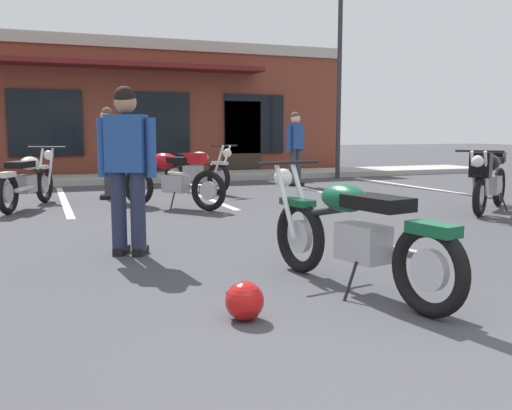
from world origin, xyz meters
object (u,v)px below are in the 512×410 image
(motorcycle_foreground_classic, at_px, (354,232))
(parking_lot_lamp_post, at_px, (342,49))
(motorcycle_black_cruiser, at_px, (28,180))
(person_in_shorts_foreground, at_px, (127,161))
(helmet_on_pavement, at_px, (244,301))
(motorcycle_red_sportbike, at_px, (166,175))
(person_by_back_row, at_px, (108,147))
(motorcycle_green_cafe_racer, at_px, (196,169))
(motorcycle_blue_standard, at_px, (489,178))
(person_in_black_shirt, at_px, (295,144))

(motorcycle_foreground_classic, xyz_separation_m, parking_lot_lamp_post, (5.17, 9.39, 2.88))
(motorcycle_black_cruiser, bearing_deg, motorcycle_foreground_classic, -68.31)
(motorcycle_foreground_classic, height_order, person_in_shorts_foreground, person_in_shorts_foreground)
(helmet_on_pavement, bearing_deg, motorcycle_foreground_classic, 18.77)
(motorcycle_red_sportbike, distance_m, person_by_back_row, 1.78)
(motorcycle_foreground_classic, height_order, parking_lot_lamp_post, parking_lot_lamp_post)
(person_by_back_row, height_order, helmet_on_pavement, person_by_back_row)
(person_in_shorts_foreground, bearing_deg, motorcycle_green_cafe_racer, 68.60)
(person_by_back_row, relative_size, helmet_on_pavement, 6.44)
(person_in_shorts_foreground, bearing_deg, motorcycle_foreground_classic, -53.08)
(motorcycle_blue_standard, xyz_separation_m, motorcycle_green_cafe_racer, (-3.44, 4.51, -0.07))
(parking_lot_lamp_post, bearing_deg, person_in_shorts_foreground, -131.48)
(person_by_back_row, bearing_deg, motorcycle_black_cruiser, -149.24)
(motorcycle_red_sportbike, relative_size, helmet_on_pavement, 6.78)
(motorcycle_black_cruiser, relative_size, helmet_on_pavement, 7.72)
(motorcycle_red_sportbike, xyz_separation_m, helmet_on_pavement, (-0.71, -5.71, -0.40))
(motorcycle_blue_standard, distance_m, person_by_back_row, 6.55)
(person_in_black_shirt, bearing_deg, motorcycle_blue_standard, -78.37)
(motorcycle_foreground_classic, bearing_deg, person_in_black_shirt, 68.04)
(motorcycle_foreground_classic, height_order, motorcycle_red_sportbike, same)
(person_in_black_shirt, bearing_deg, motorcycle_black_cruiser, -161.82)
(helmet_on_pavement, bearing_deg, motorcycle_blue_standard, 33.05)
(person_by_back_row, xyz_separation_m, helmet_on_pavement, (0.03, -7.27, -0.82))
(motorcycle_red_sportbike, bearing_deg, person_in_black_shirt, 36.42)
(person_in_black_shirt, bearing_deg, helmet_on_pavement, -117.03)
(motorcycle_green_cafe_racer, bearing_deg, motorcycle_red_sportbike, -116.32)
(motorcycle_foreground_classic, distance_m, parking_lot_lamp_post, 11.10)
(person_in_shorts_foreground, height_order, helmet_on_pavement, person_in_shorts_foreground)
(motorcycle_red_sportbike, height_order, motorcycle_green_cafe_racer, same)
(motorcycle_red_sportbike, bearing_deg, motorcycle_black_cruiser, 160.38)
(motorcycle_red_sportbike, bearing_deg, motorcycle_blue_standard, -26.80)
(motorcycle_green_cafe_racer, bearing_deg, motorcycle_foreground_classic, -95.86)
(motorcycle_black_cruiser, xyz_separation_m, person_in_shorts_foreground, (0.99, -4.19, 0.49))
(motorcycle_blue_standard, xyz_separation_m, person_in_shorts_foreground, (-5.66, -1.15, 0.42))
(person_in_black_shirt, distance_m, person_by_back_row, 4.39)
(person_in_shorts_foreground, xyz_separation_m, helmet_on_pavement, (0.41, -2.27, -0.82))
(motorcycle_foreground_classic, relative_size, motorcycle_black_cruiser, 1.04)
(motorcycle_green_cafe_racer, relative_size, parking_lot_lamp_post, 0.38)
(motorcycle_foreground_classic, distance_m, motorcycle_black_cruiser, 6.57)
(motorcycle_red_sportbike, xyz_separation_m, person_by_back_row, (-0.74, 1.57, 0.42))
(motorcycle_green_cafe_racer, relative_size, person_in_shorts_foreground, 1.18)
(parking_lot_lamp_post, bearing_deg, person_by_back_row, -158.39)
(helmet_on_pavement, bearing_deg, motorcycle_red_sportbike, 82.90)
(motorcycle_foreground_classic, relative_size, motorcycle_blue_standard, 1.15)
(parking_lot_lamp_post, bearing_deg, motorcycle_green_cafe_racer, -157.53)
(motorcycle_foreground_classic, height_order, motorcycle_blue_standard, same)
(motorcycle_black_cruiser, height_order, helmet_on_pavement, motorcycle_black_cruiser)
(motorcycle_foreground_classic, relative_size, person_in_black_shirt, 1.25)
(person_in_black_shirt, bearing_deg, person_in_shorts_foreground, -127.57)
(person_in_shorts_foreground, relative_size, helmet_on_pavement, 6.44)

